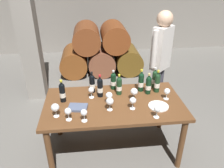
% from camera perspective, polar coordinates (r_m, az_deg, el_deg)
% --- Properties ---
extents(ground_plane, '(14.00, 14.00, 0.00)m').
position_cam_1_polar(ground_plane, '(3.18, 0.41, -16.36)').
color(ground_plane, '#66635E').
extents(cellar_back_wall, '(10.00, 0.24, 2.80)m').
position_cam_1_polar(cellar_back_wall, '(6.52, -4.06, 20.65)').
color(cellar_back_wall, gray).
rests_on(cellar_back_wall, ground_plane).
extents(barrel_stack, '(1.86, 0.90, 1.15)m').
position_cam_1_polar(barrel_stack, '(5.16, -2.91, 8.63)').
color(barrel_stack, brown).
rests_on(barrel_stack, ground_plane).
extents(stone_pillar, '(0.32, 0.32, 2.60)m').
position_cam_1_polar(stone_pillar, '(4.10, -21.18, 13.13)').
color(stone_pillar, gray).
rests_on(stone_pillar, ground_plane).
extents(dining_table, '(1.70, 0.90, 0.76)m').
position_cam_1_polar(dining_table, '(2.76, 0.45, -6.38)').
color(dining_table, brown).
rests_on(dining_table, ground_plane).
extents(wine_bottle_0, '(0.07, 0.07, 0.29)m').
position_cam_1_polar(wine_bottle_0, '(3.05, 11.01, 1.35)').
color(wine_bottle_0, '#19381E').
rests_on(wine_bottle_0, dining_table).
extents(wine_bottle_1, '(0.07, 0.07, 0.30)m').
position_cam_1_polar(wine_bottle_1, '(2.77, -3.12, -0.84)').
color(wine_bottle_1, black).
rests_on(wine_bottle_1, dining_table).
extents(wine_bottle_2, '(0.07, 0.07, 0.31)m').
position_cam_1_polar(wine_bottle_2, '(2.93, 11.67, 0.36)').
color(wine_bottle_2, '#19381E').
rests_on(wine_bottle_2, dining_table).
extents(wine_bottle_3, '(0.07, 0.07, 0.27)m').
position_cam_1_polar(wine_bottle_3, '(2.95, 0.35, 0.85)').
color(wine_bottle_3, black).
rests_on(wine_bottle_3, dining_table).
extents(wine_bottle_4, '(0.07, 0.07, 0.29)m').
position_cam_1_polar(wine_bottle_4, '(2.88, -5.19, 0.15)').
color(wine_bottle_4, black).
rests_on(wine_bottle_4, dining_table).
extents(wine_bottle_5, '(0.07, 0.07, 0.29)m').
position_cam_1_polar(wine_bottle_5, '(2.73, -12.79, -2.10)').
color(wine_bottle_5, black).
rests_on(wine_bottle_5, dining_table).
extents(wine_bottle_6, '(0.07, 0.07, 0.28)m').
position_cam_1_polar(wine_bottle_6, '(2.82, 1.85, -0.43)').
color(wine_bottle_6, '#19381E').
rests_on(wine_bottle_6, dining_table).
extents(wine_bottle_7, '(0.07, 0.07, 0.31)m').
position_cam_1_polar(wine_bottle_7, '(2.92, 7.55, 0.59)').
color(wine_bottle_7, black).
rests_on(wine_bottle_7, dining_table).
extents(wine_bottle_8, '(0.07, 0.07, 0.29)m').
position_cam_1_polar(wine_bottle_8, '(2.88, 9.45, -0.23)').
color(wine_bottle_8, black).
rests_on(wine_bottle_8, dining_table).
extents(wine_glass_0, '(0.08, 0.08, 0.16)m').
position_cam_1_polar(wine_glass_0, '(2.63, -0.77, -3.07)').
color(wine_glass_0, white).
rests_on(wine_glass_0, dining_table).
extents(wine_glass_1, '(0.08, 0.08, 0.15)m').
position_cam_1_polar(wine_glass_1, '(2.40, -11.38, -7.08)').
color(wine_glass_1, white).
rests_on(wine_glass_1, dining_table).
extents(wine_glass_2, '(0.07, 0.07, 0.15)m').
position_cam_1_polar(wine_glass_2, '(2.45, 11.68, -6.51)').
color(wine_glass_2, white).
rests_on(wine_glass_2, dining_table).
extents(wine_glass_3, '(0.09, 0.09, 0.16)m').
position_cam_1_polar(wine_glass_3, '(2.71, 5.77, -2.05)').
color(wine_glass_3, white).
rests_on(wine_glass_3, dining_table).
extents(wine_glass_4, '(0.08, 0.08, 0.15)m').
position_cam_1_polar(wine_glass_4, '(2.80, 14.12, -1.93)').
color(wine_glass_4, white).
rests_on(wine_glass_4, dining_table).
extents(wine_glass_5, '(0.09, 0.09, 0.16)m').
position_cam_1_polar(wine_glass_5, '(2.48, -14.56, -6.00)').
color(wine_glass_5, white).
rests_on(wine_glass_5, dining_table).
extents(wine_glass_6, '(0.09, 0.09, 0.16)m').
position_cam_1_polar(wine_glass_6, '(2.51, -0.58, -4.59)').
color(wine_glass_6, white).
rests_on(wine_glass_6, dining_table).
extents(wine_glass_7, '(0.07, 0.07, 0.15)m').
position_cam_1_polar(wine_glass_7, '(2.36, -7.32, -7.49)').
color(wine_glass_7, white).
rests_on(wine_glass_7, dining_table).
extents(wine_glass_8, '(0.07, 0.07, 0.15)m').
position_cam_1_polar(wine_glass_8, '(2.76, -5.44, -1.68)').
color(wine_glass_8, white).
rests_on(wine_glass_8, dining_table).
extents(wine_glass_9, '(0.08, 0.08, 0.15)m').
position_cam_1_polar(wine_glass_9, '(2.55, 5.43, -4.40)').
color(wine_glass_9, white).
rests_on(wine_glass_9, dining_table).
extents(tasting_notebook, '(0.24, 0.19, 0.03)m').
position_cam_1_polar(tasting_notebook, '(2.62, -8.88, -6.05)').
color(tasting_notebook, '#4C5670').
rests_on(tasting_notebook, dining_table).
extents(serving_plate, '(0.24, 0.24, 0.01)m').
position_cam_1_polar(serving_plate, '(2.68, 11.98, -5.65)').
color(serving_plate, white).
rests_on(serving_plate, dining_table).
extents(sommelier_presenting, '(0.38, 0.36, 1.72)m').
position_cam_1_polar(sommelier_presenting, '(3.41, 12.57, 7.00)').
color(sommelier_presenting, '#383842').
rests_on(sommelier_presenting, ground_plane).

